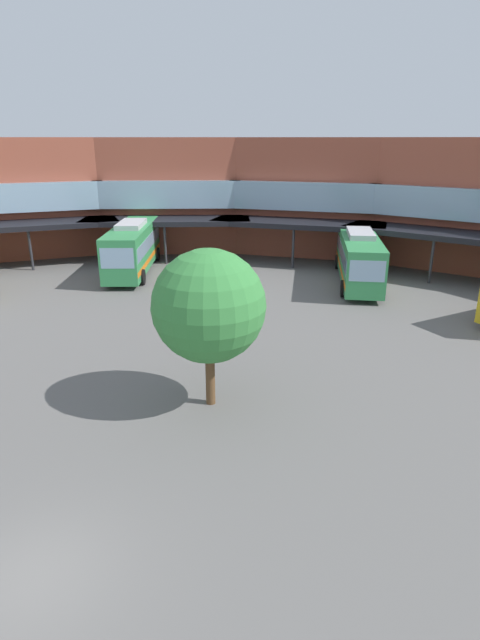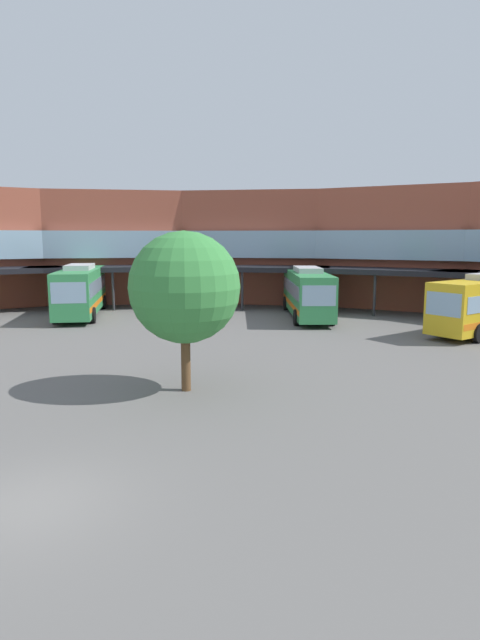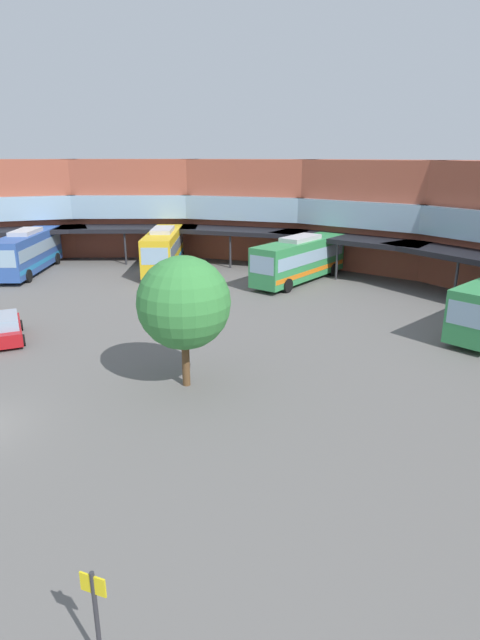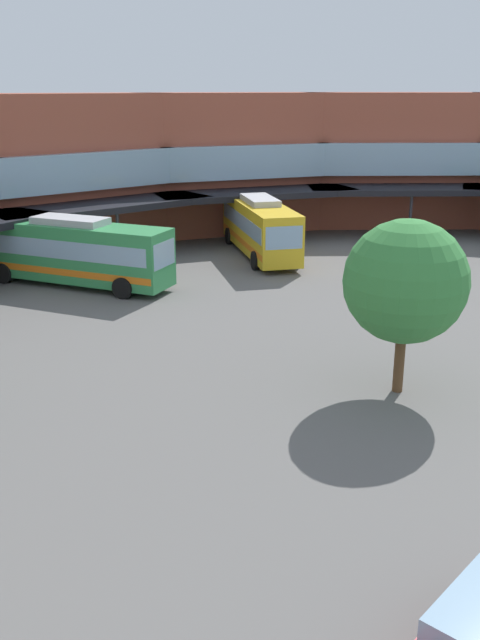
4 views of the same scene
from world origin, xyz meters
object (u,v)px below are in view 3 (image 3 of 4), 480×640
object	(u,v)px
bus_2	(300,259)
bus_5	(28,251)
parked_car	(4,328)
plaza_tree	(184,303)
bus_1	(163,249)
stop_sign_post	(96,609)

from	to	relation	value
bus_2	bus_5	distance (m)	24.31
bus_2	parked_car	world-z (taller)	bus_2
plaza_tree	parked_car	bearing A→B (deg)	-152.91
bus_5	plaza_tree	world-z (taller)	plaza_tree
bus_1	parked_car	bearing A→B (deg)	-19.72
bus_5	stop_sign_post	xyz separation A→B (m)	(40.11, -7.91, -0.50)
bus_1	bus_2	bearing A→B (deg)	69.66
bus_1	bus_2	distance (m)	12.80
bus_2	bus_5	world-z (taller)	bus_5
bus_1	stop_sign_post	size ratio (longest dim) A/B	4.28
bus_1	stop_sign_post	world-z (taller)	bus_1
stop_sign_post	bus_1	bearing A→B (deg)	151.66
bus_5	plaza_tree	size ratio (longest dim) A/B	1.74
bus_2	plaza_tree	bearing A→B (deg)	17.97
bus_1	stop_sign_post	distance (m)	38.79
bus_2	parked_car	size ratio (longest dim) A/B	2.42
bus_1	bus_2	size ratio (longest dim) A/B	0.92
bus_2	stop_sign_post	bearing A→B (deg)	25.02
bus_1	bus_2	xyz separation A→B (m)	(10.38, 7.48, -0.04)
bus_1	parked_car	xyz separation A→B (m)	(11.82, -16.03, -1.24)
bus_1	bus_5	bearing A→B (deg)	-85.74
plaza_tree	stop_sign_post	size ratio (longest dim) A/B	2.53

